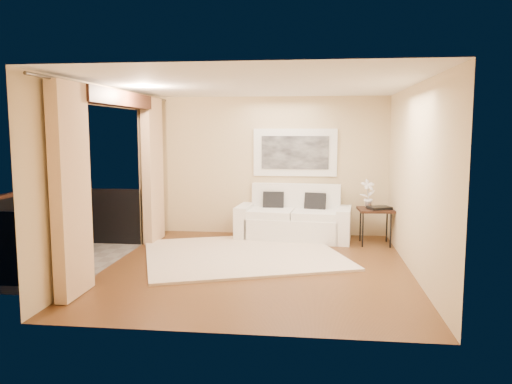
# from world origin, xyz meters

# --- Properties ---
(floor) EXTENTS (5.00, 5.00, 0.00)m
(floor) POSITION_xyz_m (0.00, 0.00, 0.00)
(floor) COLOR brown
(floor) RESTS_ON ground
(room_shell) EXTENTS (5.00, 6.40, 5.00)m
(room_shell) POSITION_xyz_m (-2.13, 0.00, 2.52)
(room_shell) COLOR white
(room_shell) RESTS_ON ground
(balcony) EXTENTS (1.81, 2.60, 1.17)m
(balcony) POSITION_xyz_m (-3.31, 0.00, 0.18)
(balcony) COLOR #605B56
(balcony) RESTS_ON ground
(curtains) EXTENTS (0.16, 4.80, 2.64)m
(curtains) POSITION_xyz_m (-2.11, 0.00, 1.34)
(curtains) COLOR #DBB387
(curtains) RESTS_ON ground
(artwork) EXTENTS (1.62, 0.07, 0.92)m
(artwork) POSITION_xyz_m (0.45, 2.46, 1.62)
(artwork) COLOR white
(artwork) RESTS_ON room_shell
(rug) EXTENTS (3.83, 3.59, 0.04)m
(rug) POSITION_xyz_m (-0.33, 0.68, 0.02)
(rug) COLOR beige
(rug) RESTS_ON floor
(sofa) EXTENTS (2.19, 1.11, 1.02)m
(sofa) POSITION_xyz_m (0.46, 2.10, 0.36)
(sofa) COLOR white
(sofa) RESTS_ON floor
(side_table) EXTENTS (0.64, 0.64, 0.65)m
(side_table) POSITION_xyz_m (1.93, 1.75, 0.60)
(side_table) COLOR black
(side_table) RESTS_ON floor
(tray) EXTENTS (0.46, 0.40, 0.05)m
(tray) POSITION_xyz_m (1.99, 1.69, 0.68)
(tray) COLOR black
(tray) RESTS_ON side_table
(orchid) EXTENTS (0.32, 0.27, 0.51)m
(orchid) POSITION_xyz_m (1.81, 1.92, 0.91)
(orchid) COLOR white
(orchid) RESTS_ON side_table
(bistro_table) EXTENTS (0.84, 0.84, 0.80)m
(bistro_table) POSITION_xyz_m (-3.07, -0.11, 0.71)
(bistro_table) COLOR black
(bistro_table) RESTS_ON balcony
(balcony_chair_far) EXTENTS (0.52, 0.52, 0.97)m
(balcony_chair_far) POSITION_xyz_m (-3.25, 0.46, 0.56)
(balcony_chair_far) COLOR black
(balcony_chair_far) RESTS_ON balcony
(balcony_chair_near) EXTENTS (0.48, 0.49, 0.96)m
(balcony_chair_near) POSITION_xyz_m (-3.56, 0.00, 0.55)
(balcony_chair_near) COLOR black
(balcony_chair_near) RESTS_ON balcony
(ice_bucket) EXTENTS (0.18, 0.18, 0.20)m
(ice_bucket) POSITION_xyz_m (-3.25, -0.02, 0.90)
(ice_bucket) COLOR silver
(ice_bucket) RESTS_ON bistro_table
(candle) EXTENTS (0.06, 0.06, 0.07)m
(candle) POSITION_xyz_m (-3.04, 0.07, 0.83)
(candle) COLOR red
(candle) RESTS_ON bistro_table
(vase) EXTENTS (0.04, 0.04, 0.18)m
(vase) POSITION_xyz_m (-3.08, -0.26, 0.89)
(vase) COLOR white
(vase) RESTS_ON bistro_table
(glass_a) EXTENTS (0.06, 0.06, 0.12)m
(glass_a) POSITION_xyz_m (-2.92, -0.22, 0.86)
(glass_a) COLOR white
(glass_a) RESTS_ON bistro_table
(glass_b) EXTENTS (0.06, 0.06, 0.12)m
(glass_b) POSITION_xyz_m (-2.91, -0.05, 0.86)
(glass_b) COLOR silver
(glass_b) RESTS_ON bistro_table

